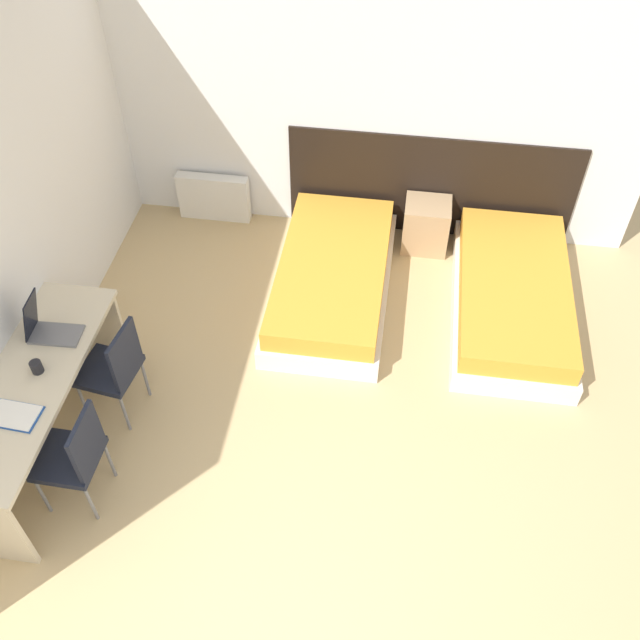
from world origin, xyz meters
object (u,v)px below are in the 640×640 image
chair_near_laptop (114,367)px  nightstand (426,225)px  laptop (47,328)px  bed_near_door (512,296)px  bed_near_window (332,278)px  chair_near_notebook (75,455)px

chair_near_laptop → nightstand: bearing=54.3°
chair_near_laptop → laptop: laptop is taller
bed_near_door → bed_near_window: bearing=180.0°
bed_near_door → laptop: size_ratio=5.24×
nightstand → chair_near_notebook: chair_near_notebook is taller
bed_near_window → chair_near_notebook: bearing=-121.8°
chair_near_notebook → bed_near_door: bearing=38.3°
bed_near_door → chair_near_notebook: (-2.97, -2.26, 0.32)m
nightstand → laptop: size_ratio=1.32×
bed_near_door → chair_near_notebook: chair_near_notebook is taller
bed_near_window → bed_near_door: same height
bed_near_window → chair_near_notebook: size_ratio=2.18×
bed_near_door → nightstand: bearing=134.8°
bed_near_window → nightstand: 1.11m
chair_near_notebook → bed_near_window: bearing=59.2°
bed_near_door → laptop: bearing=-156.8°
chair_near_notebook → laptop: bearing=120.1°
bed_near_door → chair_near_laptop: chair_near_laptop is taller
bed_near_door → laptop: (-3.41, -1.46, 0.63)m
nightstand → chair_near_notebook: 3.76m
bed_near_window → bed_near_door: 1.57m
nightstand → bed_near_window: bearing=-134.8°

